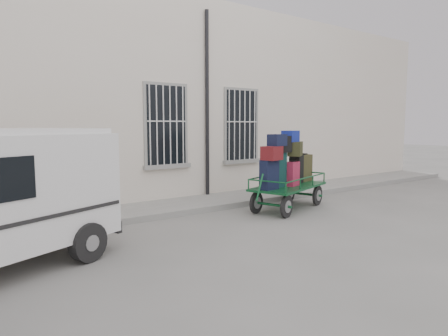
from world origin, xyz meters
TOP-DOWN VIEW (x-y plane):
  - ground at (0.00, 0.00)m, footprint 80.00×80.00m
  - building at (0.00, 5.50)m, footprint 24.00×5.15m
  - sidewalk at (0.00, 2.20)m, footprint 24.00×1.70m
  - luggage_cart at (1.82, 0.42)m, footprint 2.96×1.85m

SIDE VIEW (x-z plane):
  - ground at x=0.00m, z-range 0.00..0.00m
  - sidewalk at x=0.00m, z-range 0.00..0.15m
  - luggage_cart at x=1.82m, z-range 0.01..2.12m
  - building at x=0.00m, z-range 0.00..6.00m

